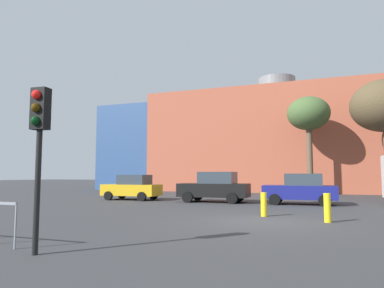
# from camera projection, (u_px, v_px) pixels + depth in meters

# --- Properties ---
(ground_plane) EXTENTS (200.00, 200.00, 0.00)m
(ground_plane) POSITION_uv_depth(u_px,v_px,m) (259.00, 221.00, 12.41)
(ground_plane) COLOR #38383A
(building_backdrop) EXTENTS (39.60, 11.79, 12.36)m
(building_backdrop) POSITION_uv_depth(u_px,v_px,m) (278.00, 143.00, 37.96)
(building_backdrop) COLOR #B2563D
(building_backdrop) RESTS_ON ground_plane
(parked_car_0) EXTENTS (3.85, 1.89, 1.67)m
(parked_car_0) POSITION_uv_depth(u_px,v_px,m) (132.00, 187.00, 23.32)
(parked_car_0) COLOR gold
(parked_car_0) RESTS_ON ground_plane
(parked_car_1) EXTENTS (4.26, 2.09, 1.85)m
(parked_car_1) POSITION_uv_depth(u_px,v_px,m) (215.00, 187.00, 21.36)
(parked_car_1) COLOR black
(parked_car_1) RESTS_ON ground_plane
(parked_car_2) EXTENTS (4.00, 1.96, 1.73)m
(parked_car_2) POSITION_uv_depth(u_px,v_px,m) (301.00, 189.00, 19.63)
(parked_car_2) COLOR navy
(parked_car_2) RESTS_ON ground_plane
(traffic_light_near_left) EXTENTS (0.37, 0.37, 3.50)m
(traffic_light_near_left) POSITION_uv_depth(u_px,v_px,m) (39.00, 131.00, 7.37)
(traffic_light_near_left) COLOR black
(traffic_light_near_left) RESTS_ON ground_plane
(bare_tree_0) EXTENTS (3.50, 3.50, 8.19)m
(bare_tree_0) POSITION_uv_depth(u_px,v_px,m) (308.00, 115.00, 28.96)
(bare_tree_0) COLOR brown
(bare_tree_0) RESTS_ON ground_plane
(bollard_yellow_0) EXTENTS (0.24, 0.24, 1.01)m
(bollard_yellow_0) POSITION_uv_depth(u_px,v_px,m) (327.00, 208.00, 12.15)
(bollard_yellow_0) COLOR yellow
(bollard_yellow_0) RESTS_ON ground_plane
(bollard_yellow_1) EXTENTS (0.24, 0.24, 0.95)m
(bollard_yellow_1) POSITION_uv_depth(u_px,v_px,m) (264.00, 204.00, 13.91)
(bollard_yellow_1) COLOR yellow
(bollard_yellow_1) RESTS_ON ground_plane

